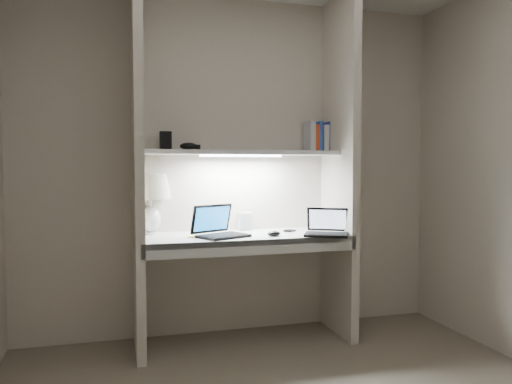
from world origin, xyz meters
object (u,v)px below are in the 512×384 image
object	(u,v)px
laptop_main	(219,229)
table_lamp	(150,194)
speaker	(245,221)
book_row	(320,138)
laptop_netbook	(327,229)

from	to	relation	value
laptop_main	table_lamp	bearing A→B (deg)	126.67
table_lamp	speaker	distance (m)	0.73
speaker	laptop_main	bearing A→B (deg)	-132.17
speaker	book_row	distance (m)	0.87
table_lamp	laptop_netbook	distance (m)	1.27
table_lamp	laptop_netbook	bearing A→B (deg)	-16.95
laptop_netbook	speaker	size ratio (longest dim) A/B	2.79
laptop_main	laptop_netbook	distance (m)	0.76
table_lamp	laptop_main	xyz separation A→B (m)	(0.44, -0.23, -0.24)
laptop_netbook	book_row	xyz separation A→B (m)	(0.10, 0.37, 0.66)
table_lamp	laptop_netbook	world-z (taller)	table_lamp
table_lamp	laptop_main	size ratio (longest dim) A/B	1.05
laptop_netbook	book_row	distance (m)	0.76
table_lamp	speaker	size ratio (longest dim) A/B	3.16
speaker	laptop_netbook	bearing A→B (deg)	-39.81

